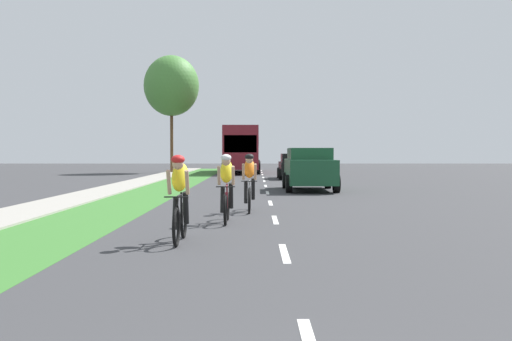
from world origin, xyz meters
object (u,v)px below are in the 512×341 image
object	(u,v)px
street_tree_far	(169,86)
suv_dark_green	(307,168)
cyclist_lead	(177,198)
cyclist_trailing	(224,188)
sedan_black	(292,166)
pickup_silver	(242,159)
cyclist_distant	(247,182)
bus_maroon	(240,147)

from	to	relation	value
street_tree_far	suv_dark_green	bearing A→B (deg)	-67.34
cyclist_lead	street_tree_far	xyz separation A→B (m)	(-5.21, 35.59, 5.94)
cyclist_trailing	sedan_black	xyz separation A→B (m)	(2.99, 22.28, -0.04)
sedan_black	pickup_silver	bearing A→B (deg)	97.23
suv_dark_green	pickup_silver	world-z (taller)	suv_dark_green
cyclist_distant	sedan_black	bearing A→B (deg)	82.81
cyclist_distant	suv_dark_green	size ratio (longest dim) A/B	0.37
suv_dark_green	bus_maroon	xyz separation A→B (m)	(-3.33, 21.38, 1.03)
cyclist_trailing	cyclist_distant	world-z (taller)	same
cyclist_lead	sedan_black	world-z (taller)	cyclist_lead
cyclist_distant	pickup_silver	distance (m)	47.62
suv_dark_green	street_tree_far	distance (m)	23.65
suv_dark_green	pickup_silver	distance (m)	38.78
cyclist_trailing	suv_dark_green	distance (m)	11.85
cyclist_trailing	pickup_silver	distance (m)	50.11
sedan_black	cyclist_distant	bearing A→B (deg)	-97.19
cyclist_trailing	suv_dark_green	world-z (taller)	suv_dark_green
sedan_black	street_tree_far	xyz separation A→B (m)	(-8.89, 10.36, 5.98)
cyclist_distant	sedan_black	size ratio (longest dim) A/B	0.40
pickup_silver	cyclist_distant	bearing A→B (deg)	-88.76
cyclist_distant	street_tree_far	bearing A→B (deg)	101.98
suv_dark_green	bus_maroon	world-z (taller)	bus_maroon
cyclist_distant	cyclist_lead	bearing A→B (deg)	-102.32
cyclist_lead	street_tree_far	bearing A→B (deg)	98.32
cyclist_distant	street_tree_far	distance (m)	31.39
street_tree_far	pickup_silver	bearing A→B (deg)	72.94
bus_maroon	cyclist_lead	bearing A→B (deg)	-90.47
suv_dark_green	street_tree_far	bearing A→B (deg)	112.66
cyclist_lead	bus_maroon	world-z (taller)	bus_maroon
suv_dark_green	street_tree_far	world-z (taller)	street_tree_far
sedan_black	cyclist_lead	bearing A→B (deg)	-98.31
sedan_black	cyclist_trailing	bearing A→B (deg)	-97.66
sedan_black	street_tree_far	size ratio (longest dim) A/B	0.47
cyclist_distant	pickup_silver	xyz separation A→B (m)	(-1.03, 47.61, 0.02)
cyclist_lead	bus_maroon	size ratio (longest dim) A/B	0.15
cyclist_distant	sedan_black	world-z (taller)	cyclist_distant
cyclist_distant	suv_dark_green	bearing A→B (deg)	74.83
suv_dark_green	bus_maroon	distance (m)	21.66
cyclist_trailing	bus_maroon	xyz separation A→B (m)	(-0.40, 32.86, 1.17)
suv_dark_green	bus_maroon	bearing A→B (deg)	98.86
cyclist_lead	cyclist_trailing	world-z (taller)	same
cyclist_lead	suv_dark_green	xyz separation A→B (m)	(3.63, 14.43, 0.14)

